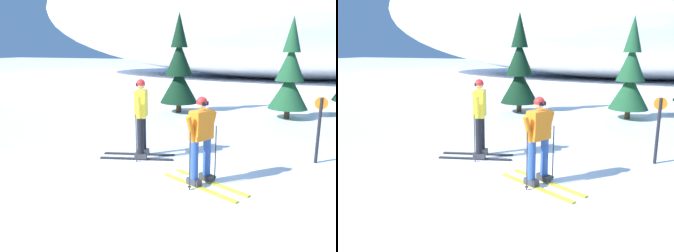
% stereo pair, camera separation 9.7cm
% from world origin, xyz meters
% --- Properties ---
extents(ground_plane, '(120.00, 120.00, 0.00)m').
position_xyz_m(ground_plane, '(0.00, 0.00, 0.00)').
color(ground_plane, white).
extents(skier_yellow_jacket, '(1.78, 0.88, 1.85)m').
position_xyz_m(skier_yellow_jacket, '(-1.21, 1.35, 0.99)').
color(skier_yellow_jacket, black).
rests_on(skier_yellow_jacket, ground).
extents(skier_orange_jacket, '(1.79, 1.21, 1.69)m').
position_xyz_m(skier_orange_jacket, '(0.53, 0.25, 0.88)').
color(skier_orange_jacket, gold).
rests_on(skier_orange_jacket, ground).
extents(pine_tree_far_left, '(1.49, 1.49, 3.87)m').
position_xyz_m(pine_tree_far_left, '(-2.22, 7.12, 1.62)').
color(pine_tree_far_left, '#47301E').
rests_on(pine_tree_far_left, ground).
extents(pine_tree_center_left, '(1.40, 1.40, 3.62)m').
position_xyz_m(pine_tree_center_left, '(1.88, 7.30, 1.52)').
color(pine_tree_center_left, '#47301E').
rests_on(pine_tree_center_left, ground).
extents(snow_ridge_background, '(45.08, 18.17, 11.91)m').
position_xyz_m(snow_ridge_background, '(1.59, 24.14, 5.96)').
color(snow_ridge_background, white).
rests_on(snow_ridge_background, ground).
extents(trail_marker_post, '(0.28, 0.07, 1.50)m').
position_xyz_m(trail_marker_post, '(2.65, 2.35, 0.85)').
color(trail_marker_post, black).
rests_on(trail_marker_post, ground).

